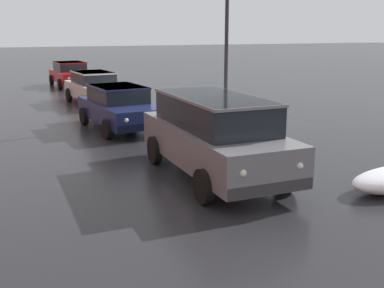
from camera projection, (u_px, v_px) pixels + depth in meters
name	position (u px, v px, depth m)	size (l,w,h in m)	color
snow_bank_along_left_kerb	(193.00, 102.00, 18.97)	(1.60, 1.21, 0.75)	white
snow_bank_near_corner_right	(219.00, 113.00, 16.30)	(2.24, 1.45, 0.75)	white
suv_grey_approaching_near_lane	(214.00, 133.00, 10.26)	(2.11, 4.90, 1.82)	slate
sedan_darkblue_parked_kerbside_close	(120.00, 106.00, 15.42)	(2.17, 4.29, 1.42)	navy
sedan_white_parked_kerbside_mid	(95.00, 87.00, 20.71)	(2.13, 4.53, 1.42)	silver
sedan_red_parked_far_down_block	(71.00, 73.00, 27.23)	(2.13, 4.31, 1.42)	red
street_lamp_post	(227.00, 22.00, 17.02)	(0.44, 0.24, 6.29)	#28282D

